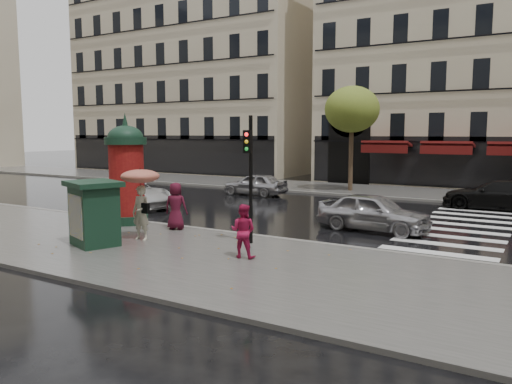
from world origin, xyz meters
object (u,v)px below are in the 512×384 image
Objects in this scene: man_burgundy at (176,206)px; car_silver at (374,212)px; traffic_light at (250,167)px; car_black at (497,195)px; newsstand at (94,212)px; car_white at (127,193)px; morris_column at (126,171)px; car_far_silver at (255,184)px; woman_umbrella at (141,192)px; woman_red at (243,231)px.

car_silver is (6.33, 4.09, -0.28)m from man_burgundy.
traffic_light reaches higher than car_black.
newsstand is 8.93m from car_white.
man_burgundy is 0.42× the size of traffic_light.
morris_column is at bearing -45.10° from car_black.
traffic_light reaches higher than car_far_silver.
car_silver is at bearing 24.65° from morris_column.
traffic_light is (6.21, -0.68, 0.42)m from morris_column.
traffic_light is 13.84m from car_far_silver.
morris_column is 4.12m from newsstand.
woman_umbrella is 0.63× the size of car_far_silver.
man_burgundy reaches higher than car_far_silver.
car_white is at bearing 135.70° from morris_column.
car_silver is 1.09× the size of car_far_silver.
woman_red reaches higher than car_white.
car_black is (3.53, 8.32, -0.01)m from car_silver.
car_silver is at bearing -23.07° from car_black.
woman_red is 6.69m from car_silver.
car_far_silver is at bearing -84.68° from car_black.
morris_column reaches higher than car_silver.
car_silver is (2.65, 4.75, -1.92)m from traffic_light.
woman_red reaches higher than car_silver.
woman_umbrella is 0.58× the size of car_silver.
car_far_silver is (-3.44, 13.24, -1.09)m from woman_umbrella.
car_far_silver is at bearing -69.71° from woman_red.
car_black is at bearing -119.44° from woman_red.
car_white is (-9.80, 4.18, -1.92)m from traffic_light.
traffic_light reaches higher than woman_red.
woman_red is at bearing 30.41° from car_far_silver.
newsstand is 0.40× the size of car_white.
car_far_silver is at bearing 104.55° from woman_umbrella.
car_silver is 0.86× the size of car_black.
woman_umbrella reaches higher than newsstand.
car_black is (15.98, 8.88, -0.01)m from car_white.
car_white is 1.34× the size of car_far_silver.
woman_umbrella is 4.36m from woman_red.
man_burgundy reaches higher than car_silver.
woman_umbrella is at bearing 140.81° from car_silver.
man_burgundy is 4.08m from traffic_light.
morris_column reaches higher than newsstand.
woman_red is (4.27, -0.27, -0.85)m from woman_umbrella.
car_white is 8.18m from car_far_silver.
traffic_light reaches higher than car_silver.
car_white is (-10.61, 5.86, -0.17)m from woman_red.
newsstand is 14.85m from car_far_silver.
woman_red is 0.89× the size of man_burgundy.
woman_umbrella is 0.47× the size of car_white.
morris_column is (-2.75, 2.09, 0.48)m from woman_umbrella.
car_far_silver is (-3.22, 11.18, -0.34)m from man_burgundy.
car_far_silver is at bearing 100.42° from newsstand.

